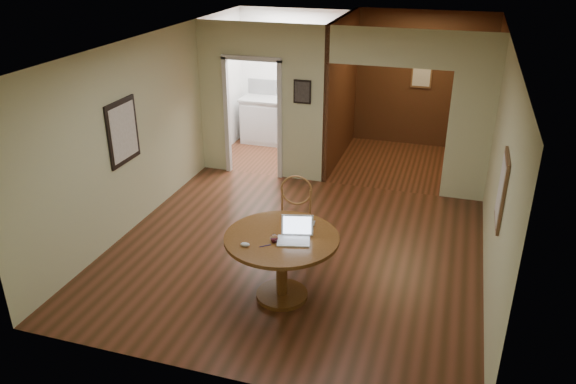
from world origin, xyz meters
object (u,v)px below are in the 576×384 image
(chair, at_px, (295,212))
(closed_laptop, at_px, (300,225))
(dining_table, at_px, (282,253))
(open_laptop, at_px, (295,234))

(chair, distance_m, closed_laptop, 0.82)
(dining_table, xyz_separation_m, closed_laptop, (0.14, 0.31, 0.23))
(dining_table, height_order, closed_laptop, closed_laptop)
(dining_table, xyz_separation_m, chair, (-0.15, 1.04, 0.00))
(closed_laptop, bearing_deg, chair, 103.05)
(dining_table, bearing_deg, open_laptop, -4.39)
(chair, height_order, closed_laptop, chair)
(open_laptop, relative_size, closed_laptop, 1.25)
(chair, distance_m, open_laptop, 1.13)
(open_laptop, distance_m, closed_laptop, 0.33)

